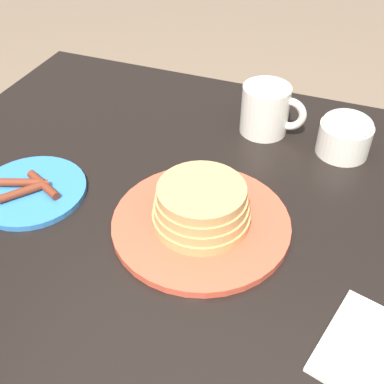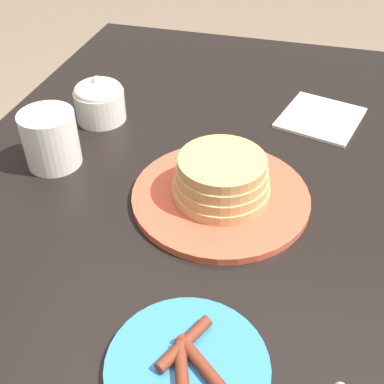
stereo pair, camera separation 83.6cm
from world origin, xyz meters
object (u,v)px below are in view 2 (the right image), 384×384
at_px(side_plate_bacon, 188,366).
at_px(napkin, 321,118).
at_px(sugar_bowl, 99,100).
at_px(coffee_mug, 51,137).
at_px(pancake_plate, 221,185).

height_order(side_plate_bacon, napkin, side_plate_bacon).
bearing_deg(sugar_bowl, side_plate_bacon, -146.94).
bearing_deg(napkin, coffee_mug, 121.29).
xyz_separation_m(side_plate_bacon, coffee_mug, (0.32, 0.32, 0.04)).
distance_m(pancake_plate, side_plate_bacon, 0.29).
bearing_deg(side_plate_bacon, napkin, -10.52).
bearing_deg(coffee_mug, sugar_bowl, -7.06).
xyz_separation_m(sugar_bowl, napkin, (0.11, -0.41, -0.04)).
height_order(pancake_plate, napkin, pancake_plate).
bearing_deg(coffee_mug, napkin, -58.71).
height_order(sugar_bowl, napkin, sugar_bowl).
bearing_deg(coffee_mug, side_plate_bacon, -134.41).
height_order(coffee_mug, napkin, coffee_mug).
height_order(side_plate_bacon, sugar_bowl, sugar_bowl).
height_order(coffee_mug, sugar_bowl, coffee_mug).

